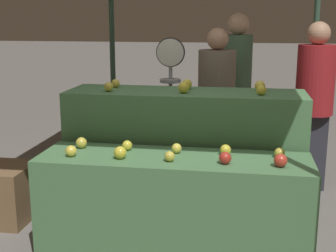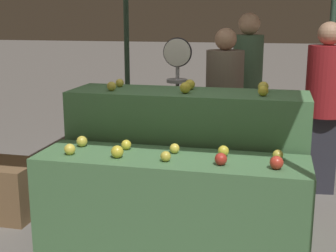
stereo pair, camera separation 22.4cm
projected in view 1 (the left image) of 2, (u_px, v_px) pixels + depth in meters
display_counter_front at (174, 208)px, 3.34m from camera, size 1.91×0.55×0.77m
display_counter_back at (185, 159)px, 3.88m from camera, size 1.91×0.55×1.14m
apple_front_0 at (71, 151)px, 3.26m from camera, size 0.08×0.08×0.08m
apple_front_1 at (120, 153)px, 3.21m from camera, size 0.09×0.09×0.09m
apple_front_2 at (170, 156)px, 3.15m from camera, size 0.07×0.07×0.07m
apple_front_3 at (225, 158)px, 3.09m from camera, size 0.08×0.08×0.08m
apple_front_4 at (281, 160)px, 3.03m from camera, size 0.09×0.09×0.09m
apple_front_5 at (81, 143)px, 3.47m from camera, size 0.08×0.08×0.08m
apple_front_6 at (127, 145)px, 3.41m from camera, size 0.07×0.07×0.07m
apple_front_7 at (177, 148)px, 3.34m from camera, size 0.07×0.07×0.07m
apple_front_8 at (226, 150)px, 3.29m from camera, size 0.08×0.08×0.08m
apple_front_9 at (280, 153)px, 3.23m from camera, size 0.07×0.07×0.07m
apple_back_0 at (109, 87)px, 3.73m from camera, size 0.08×0.08×0.08m
apple_back_1 at (183, 88)px, 3.64m from camera, size 0.09×0.09×0.09m
apple_back_2 at (261, 90)px, 3.55m from camera, size 0.08×0.08×0.08m
apple_back_3 at (116, 83)px, 3.94m from camera, size 0.07×0.07×0.07m
apple_back_4 at (187, 84)px, 3.83m from camera, size 0.08×0.08×0.08m
apple_back_5 at (260, 86)px, 3.75m from camera, size 0.08×0.08×0.08m
produce_scale at (170, 82)px, 4.46m from camera, size 0.28×0.20×1.53m
person_vendor_at_scale at (216, 99)px, 4.64m from camera, size 0.45×0.45×1.62m
person_customer_left at (314, 95)px, 4.61m from camera, size 0.41×0.41×1.68m
person_customer_right at (237, 81)px, 5.13m from camera, size 0.41×0.41×1.77m
wooden_crate_side at (3, 193)px, 4.02m from camera, size 0.49×0.49×0.49m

